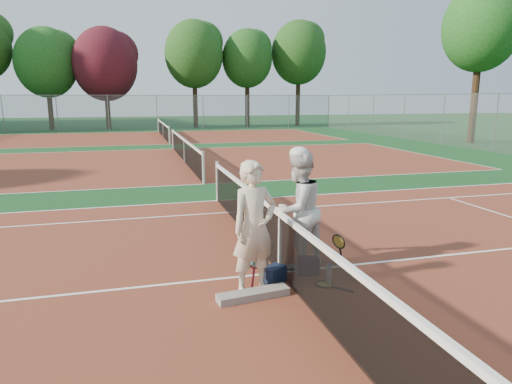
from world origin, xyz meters
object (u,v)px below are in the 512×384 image
at_px(racket_spare, 324,284).
at_px(racket_black_held, 338,251).
at_px(player_a, 254,228).
at_px(racket_red, 255,270).
at_px(net_main, 280,243).
at_px(sports_bag_purple, 308,266).
at_px(player_b, 298,210).
at_px(water_bottle, 329,275).
at_px(sports_bag_navy, 274,275).

bearing_deg(racket_spare, racket_black_held, -79.64).
bearing_deg(player_a, racket_red, 50.32).
bearing_deg(racket_spare, racket_red, 40.25).
distance_m(net_main, sports_bag_purple, 0.59).
bearing_deg(player_b, net_main, 3.56).
bearing_deg(player_a, racket_black_held, 2.78).
relative_size(racket_red, water_bottle, 1.95).
height_order(racket_black_held, water_bottle, racket_black_held).
height_order(player_b, racket_red, player_b).
relative_size(player_a, racket_spare, 3.23).
bearing_deg(racket_red, racket_spare, -57.77).
bearing_deg(racket_spare, sports_bag_navy, 27.59).
bearing_deg(sports_bag_purple, water_bottle, -74.10).
bearing_deg(racket_red, water_bottle, -56.63).
xyz_separation_m(net_main, racket_black_held, (1.02, -0.01, -0.22)).
height_order(racket_spare, sports_bag_navy, sports_bag_navy).
height_order(net_main, sports_bag_purple, net_main).
distance_m(net_main, player_a, 0.95).
relative_size(sports_bag_navy, sports_bag_purple, 1.01).
bearing_deg(net_main, sports_bag_navy, -119.82).
bearing_deg(water_bottle, racket_red, 171.69).
height_order(racket_red, racket_spare, racket_red).
bearing_deg(sports_bag_purple, racket_spare, -82.70).
bearing_deg(player_a, water_bottle, -19.88).
height_order(net_main, racket_red, net_main).
relative_size(net_main, player_b, 5.61).
height_order(player_b, racket_black_held, player_b).
xyz_separation_m(player_a, player_b, (0.97, 0.81, 0.01)).
bearing_deg(water_bottle, racket_black_held, 54.47).
bearing_deg(sports_bag_purple, racket_red, -161.34).
relative_size(racket_spare, water_bottle, 2.00).
relative_size(net_main, water_bottle, 36.60).
relative_size(net_main, sports_bag_navy, 32.41).
xyz_separation_m(racket_black_held, sports_bag_purple, (-0.59, -0.15, -0.15)).
bearing_deg(sports_bag_navy, racket_red, -160.69).
xyz_separation_m(player_b, racket_red, (-0.92, -0.70, -0.69)).
relative_size(sports_bag_purple, water_bottle, 1.12).
distance_m(net_main, racket_black_held, 1.05).
distance_m(racket_red, racket_black_held, 1.63).
bearing_deg(player_b, racket_black_held, 134.97).
relative_size(net_main, sports_bag_purple, 32.75).
distance_m(net_main, sports_bag_navy, 0.57).
xyz_separation_m(net_main, sports_bag_purple, (0.43, -0.16, -0.37)).
bearing_deg(sports_bag_purple, player_b, 97.19).
distance_m(player_a, player_b, 1.26).
xyz_separation_m(player_a, sports_bag_navy, (0.37, 0.22, -0.84)).
bearing_deg(sports_bag_navy, sports_bag_purple, 18.32).
xyz_separation_m(player_b, racket_black_held, (0.64, -0.22, -0.69)).
distance_m(racket_black_held, sports_bag_navy, 1.30).
bearing_deg(sports_bag_purple, player_a, -156.82).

